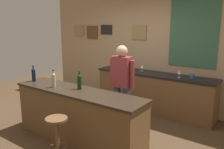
{
  "coord_description": "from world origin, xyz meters",
  "views": [
    {
      "loc": [
        2.66,
        -3.07,
        2.01
      ],
      "look_at": [
        0.1,
        0.45,
        1.05
      ],
      "focal_mm": 37.56,
      "sensor_mm": 36.0,
      "label": 1
    }
  ],
  "objects_px": {
    "wine_bottle_b": "(54,80)",
    "wine_bottle_c": "(79,81)",
    "wine_glass_a": "(142,67)",
    "wine_glass_b": "(179,72)",
    "wine_bottle_a": "(34,74)",
    "bar_stool": "(57,132)",
    "bartender": "(122,82)",
    "coffee_mug": "(192,76)"
  },
  "relations": [
    {
      "from": "bar_stool",
      "to": "wine_glass_b",
      "type": "xyz_separation_m",
      "value": [
        0.83,
        2.58,
        0.55
      ]
    },
    {
      "from": "wine_bottle_a",
      "to": "wine_glass_b",
      "type": "bearing_deg",
      "value": 43.76
    },
    {
      "from": "wine_bottle_a",
      "to": "coffee_mug",
      "type": "xyz_separation_m",
      "value": [
        2.35,
        2.1,
        -0.11
      ]
    },
    {
      "from": "wine_glass_a",
      "to": "wine_glass_b",
      "type": "bearing_deg",
      "value": -8.27
    },
    {
      "from": "wine_bottle_c",
      "to": "coffee_mug",
      "type": "relative_size",
      "value": 2.45
    },
    {
      "from": "wine_glass_b",
      "to": "wine_bottle_a",
      "type": "bearing_deg",
      "value": -136.24
    },
    {
      "from": "wine_glass_b",
      "to": "coffee_mug",
      "type": "height_order",
      "value": "wine_glass_b"
    },
    {
      "from": "wine_bottle_a",
      "to": "wine_glass_a",
      "type": "relative_size",
      "value": 1.97
    },
    {
      "from": "coffee_mug",
      "to": "wine_bottle_c",
      "type": "bearing_deg",
      "value": -122.57
    },
    {
      "from": "wine_bottle_a",
      "to": "wine_bottle_b",
      "type": "distance_m",
      "value": 0.64
    },
    {
      "from": "bartender",
      "to": "wine_glass_a",
      "type": "xyz_separation_m",
      "value": [
        -0.29,
        1.29,
        0.07
      ]
    },
    {
      "from": "bartender",
      "to": "coffee_mug",
      "type": "relative_size",
      "value": 12.96
    },
    {
      "from": "bar_stool",
      "to": "wine_glass_b",
      "type": "relative_size",
      "value": 4.39
    },
    {
      "from": "wine_bottle_b",
      "to": "wine_bottle_c",
      "type": "xyz_separation_m",
      "value": [
        0.44,
        0.18,
        0.0
      ]
    },
    {
      "from": "wine_bottle_a",
      "to": "wine_bottle_b",
      "type": "height_order",
      "value": "same"
    },
    {
      "from": "bartender",
      "to": "bar_stool",
      "type": "distance_m",
      "value": 1.51
    },
    {
      "from": "wine_bottle_a",
      "to": "wine_glass_a",
      "type": "xyz_separation_m",
      "value": [
        1.15,
        2.15,
        -0.05
      ]
    },
    {
      "from": "wine_bottle_a",
      "to": "wine_bottle_b",
      "type": "bearing_deg",
      "value": -5.1
    },
    {
      "from": "wine_bottle_b",
      "to": "wine_bottle_a",
      "type": "bearing_deg",
      "value": 174.9
    },
    {
      "from": "wine_glass_b",
      "to": "coffee_mug",
      "type": "xyz_separation_m",
      "value": [
        0.24,
        0.09,
        -0.06
      ]
    },
    {
      "from": "wine_glass_a",
      "to": "wine_glass_b",
      "type": "xyz_separation_m",
      "value": [
        0.95,
        -0.14,
        0.0
      ]
    },
    {
      "from": "bar_stool",
      "to": "wine_bottle_a",
      "type": "distance_m",
      "value": 1.51
    },
    {
      "from": "bartender",
      "to": "wine_bottle_a",
      "type": "height_order",
      "value": "bartender"
    },
    {
      "from": "bartender",
      "to": "coffee_mug",
      "type": "bearing_deg",
      "value": 53.81
    },
    {
      "from": "wine_glass_b",
      "to": "wine_bottle_c",
      "type": "bearing_deg",
      "value": -118.32
    },
    {
      "from": "bar_stool",
      "to": "wine_bottle_b",
      "type": "bearing_deg",
      "value": 140.94
    },
    {
      "from": "wine_glass_a",
      "to": "coffee_mug",
      "type": "relative_size",
      "value": 1.24
    },
    {
      "from": "wine_bottle_b",
      "to": "coffee_mug",
      "type": "height_order",
      "value": "wine_bottle_b"
    },
    {
      "from": "wine_bottle_b",
      "to": "wine_bottle_c",
      "type": "relative_size",
      "value": 1.0
    },
    {
      "from": "bar_stool",
      "to": "wine_glass_a",
      "type": "relative_size",
      "value": 4.39
    },
    {
      "from": "bartender",
      "to": "wine_bottle_a",
      "type": "distance_m",
      "value": 1.68
    },
    {
      "from": "wine_bottle_a",
      "to": "bartender",
      "type": "bearing_deg",
      "value": 30.86
    },
    {
      "from": "wine_bottle_a",
      "to": "wine_glass_b",
      "type": "relative_size",
      "value": 1.97
    },
    {
      "from": "bar_stool",
      "to": "wine_bottle_c",
      "type": "relative_size",
      "value": 2.22
    },
    {
      "from": "wine_bottle_b",
      "to": "wine_bottle_c",
      "type": "height_order",
      "value": "same"
    },
    {
      "from": "wine_bottle_a",
      "to": "coffee_mug",
      "type": "bearing_deg",
      "value": 41.83
    },
    {
      "from": "wine_bottle_c",
      "to": "wine_glass_b",
      "type": "distance_m",
      "value": 2.15
    },
    {
      "from": "wine_bottle_b",
      "to": "wine_glass_a",
      "type": "height_order",
      "value": "wine_bottle_b"
    },
    {
      "from": "bartender",
      "to": "coffee_mug",
      "type": "distance_m",
      "value": 1.54
    },
    {
      "from": "bar_stool",
      "to": "wine_glass_a",
      "type": "height_order",
      "value": "wine_glass_a"
    },
    {
      "from": "wine_bottle_c",
      "to": "wine_glass_a",
      "type": "relative_size",
      "value": 1.97
    },
    {
      "from": "wine_bottle_a",
      "to": "wine_bottle_c",
      "type": "distance_m",
      "value": 1.09
    }
  ]
}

